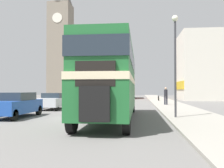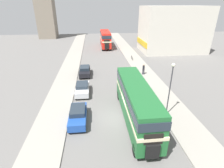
# 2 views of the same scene
# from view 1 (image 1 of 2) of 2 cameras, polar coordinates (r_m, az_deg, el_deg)

# --- Properties ---
(ground_plane) EXTENTS (120.00, 120.00, 0.00)m
(ground_plane) POSITION_cam_1_polar(r_m,az_deg,el_deg) (15.14, -7.05, -7.70)
(ground_plane) COLOR slate
(sidewalk_right) EXTENTS (3.50, 120.00, 0.12)m
(sidewalk_right) POSITION_cam_1_polar(r_m,az_deg,el_deg) (15.11, 18.96, -7.43)
(sidewalk_right) COLOR gray
(sidewalk_right) RESTS_ON ground_plane
(double_decker_bus) EXTENTS (2.41, 11.21, 4.04)m
(double_decker_bus) POSITION_cam_1_polar(r_m,az_deg,el_deg) (14.16, -0.01, 1.61)
(double_decker_bus) COLOR #1E602D
(double_decker_bus) RESTS_ON ground_plane
(bus_distant) EXTENTS (2.46, 10.19, 4.35)m
(bus_distant) POSITION_cam_1_polar(r_m,az_deg,el_deg) (48.88, 3.71, -0.25)
(bus_distant) COLOR red
(bus_distant) RESTS_ON ground_plane
(car_parked_near) EXTENTS (1.69, 4.21, 1.52)m
(car_parked_near) POSITION_cam_1_polar(r_m,az_deg,el_deg) (16.30, -21.01, -4.41)
(car_parked_near) COLOR #1E479E
(car_parked_near) RESTS_ON ground_plane
(car_parked_mid) EXTENTS (1.77, 4.11, 1.41)m
(car_parked_mid) POSITION_cam_1_polar(r_m,az_deg,el_deg) (22.06, -13.14, -3.74)
(car_parked_mid) COLOR silver
(car_parked_mid) RESTS_ON ground_plane
(car_parked_far) EXTENTS (1.75, 4.30, 1.49)m
(car_parked_far) POSITION_cam_1_polar(r_m,az_deg,el_deg) (28.59, -8.41, -3.12)
(car_parked_far) COLOR black
(car_parked_far) RESTS_ON ground_plane
(pedestrian_walking) EXTENTS (0.37, 0.37, 1.82)m
(pedestrian_walking) POSITION_cam_1_polar(r_m,az_deg,el_deg) (26.76, 12.19, -2.43)
(pedestrian_walking) COLOR #282833
(pedestrian_walking) RESTS_ON sidewalk_right
(bicycle_on_pavement) EXTENTS (0.05, 1.76, 0.78)m
(bicycle_on_pavement) POSITION_cam_1_polar(r_m,az_deg,el_deg) (35.78, 10.60, -3.21)
(bicycle_on_pavement) COLOR black
(bicycle_on_pavement) RESTS_ON sidewalk_right
(street_lamp) EXTENTS (0.36, 0.36, 5.86)m
(street_lamp) POSITION_cam_1_polar(r_m,az_deg,el_deg) (14.89, 14.25, 7.49)
(street_lamp) COLOR #38383D
(street_lamp) RESTS_ON sidewalk_right
(church_tower) EXTENTS (6.15, 6.15, 34.52)m
(church_tower) POSITION_cam_1_polar(r_m,az_deg,el_deg) (71.40, -11.66, 11.61)
(church_tower) COLOR gray
(church_tower) RESTS_ON ground_plane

